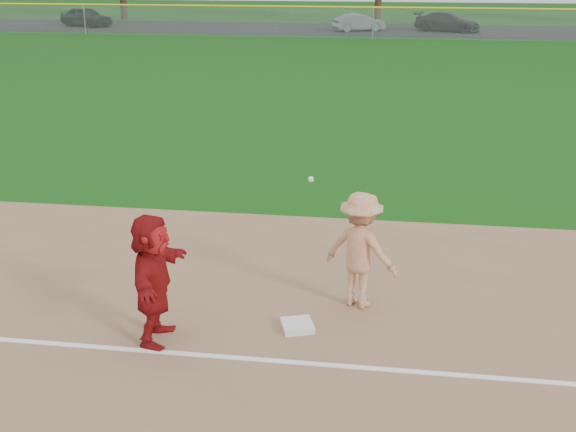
# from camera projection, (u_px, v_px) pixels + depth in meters

# --- Properties ---
(ground) EXTENTS (160.00, 160.00, 0.00)m
(ground) POSITION_uv_depth(u_px,v_px,m) (273.00, 333.00, 10.63)
(ground) COLOR #11490E
(ground) RESTS_ON ground
(foul_line) EXTENTS (60.00, 0.10, 0.01)m
(foul_line) POSITION_uv_depth(u_px,v_px,m) (264.00, 360.00, 9.88)
(foul_line) COLOR white
(foul_line) RESTS_ON infield_dirt
(parking_asphalt) EXTENTS (120.00, 10.00, 0.01)m
(parking_asphalt) POSITION_uv_depth(u_px,v_px,m) (375.00, 30.00, 53.41)
(parking_asphalt) COLOR black
(parking_asphalt) RESTS_ON ground
(first_base) EXTENTS (0.57, 0.57, 0.10)m
(first_base) POSITION_uv_depth(u_px,v_px,m) (297.00, 326.00, 10.70)
(first_base) COLOR silver
(first_base) RESTS_ON infield_dirt
(base_runner) EXTENTS (0.63, 1.80, 1.92)m
(base_runner) POSITION_uv_depth(u_px,v_px,m) (153.00, 279.00, 10.10)
(base_runner) COLOR maroon
(base_runner) RESTS_ON infield_dirt
(car_left) EXTENTS (4.64, 3.22, 1.47)m
(car_left) POSITION_uv_depth(u_px,v_px,m) (86.00, 17.00, 55.64)
(car_left) COLOR black
(car_left) RESTS_ON parking_asphalt
(car_mid) EXTENTS (3.92, 2.71, 1.22)m
(car_mid) POSITION_uv_depth(u_px,v_px,m) (359.00, 22.00, 52.23)
(car_mid) COLOR slate
(car_mid) RESTS_ON parking_asphalt
(car_right) EXTENTS (5.03, 3.22, 1.36)m
(car_right) POSITION_uv_depth(u_px,v_px,m) (447.00, 22.00, 51.89)
(car_right) COLOR black
(car_right) RESTS_ON parking_asphalt
(first_base_play) EXTENTS (1.46, 1.10, 2.23)m
(first_base_play) POSITION_uv_depth(u_px,v_px,m) (360.00, 250.00, 11.15)
(first_base_play) COLOR #AFAFB2
(first_base_play) RESTS_ON infield_dirt
(outfield_fence) EXTENTS (110.00, 0.12, 110.00)m
(outfield_fence) POSITION_uv_depth(u_px,v_px,m) (373.00, 8.00, 47.16)
(outfield_fence) COLOR #999EA0
(outfield_fence) RESTS_ON ground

